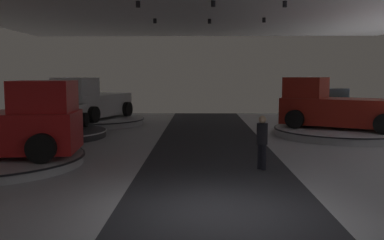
{
  "coord_description": "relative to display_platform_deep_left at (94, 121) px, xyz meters",
  "views": [
    {
      "loc": [
        -0.44,
        -8.23,
        2.77
      ],
      "look_at": [
        -0.67,
        4.48,
        1.4
      ],
      "focal_mm": 39.37,
      "sensor_mm": 36.0,
      "label": 1
    }
  ],
  "objects": [
    {
      "name": "ground",
      "position": [
        6.42,
        -15.21,
        -0.2
      ],
      "size": [
        24.0,
        44.0,
        0.06
      ],
      "color": "#B2B2B7"
    },
    {
      "name": "display_platform_deep_left",
      "position": [
        0.0,
        0.0,
        0.0
      ],
      "size": [
        5.68,
        5.68,
        0.32
      ],
      "color": "#B7B7BC",
      "rests_on": "ground"
    },
    {
      "name": "pickup_truck_deep_left",
      "position": [
        -0.1,
        -0.31,
        1.08
      ],
      "size": [
        3.89,
        5.69,
        2.3
      ],
      "color": "silver",
      "rests_on": "display_platform_deep_left"
    },
    {
      "name": "display_platform_deep_right",
      "position": [
        13.57,
        1.22,
        -0.02
      ],
      "size": [
        4.77,
        4.77,
        0.28
      ],
      "color": "#B7B7BC",
      "rests_on": "ground"
    },
    {
      "name": "display_car_deep_right",
      "position": [
        13.57,
        1.25,
        0.87
      ],
      "size": [
        2.81,
        4.45,
        1.71
      ],
      "color": "#B77519",
      "rests_on": "display_platform_deep_right"
    },
    {
      "name": "display_platform_far_right",
      "position": [
        12.46,
        -4.4,
        0.02
      ],
      "size": [
        6.1,
        6.1,
        0.35
      ],
      "color": "#B7B7BC",
      "rests_on": "ground"
    },
    {
      "name": "pickup_truck_far_right",
      "position": [
        12.18,
        -4.24,
        1.11
      ],
      "size": [
        5.64,
        4.55,
        2.3
      ],
      "color": "maroon",
      "rests_on": "display_platform_far_right"
    },
    {
      "name": "display_platform_far_left",
      "position": [
        -0.59,
        -5.06,
        -0.01
      ],
      "size": [
        4.82,
        4.82,
        0.31
      ],
      "color": "#333338",
      "rests_on": "ground"
    },
    {
      "name": "display_car_far_left",
      "position": [
        -0.58,
        -5.03,
        0.9
      ],
      "size": [
        2.5,
        4.35,
        1.71
      ],
      "color": "silver",
      "rests_on": "display_platform_far_left"
    },
    {
      "name": "visitor_walking_near",
      "position": [
        7.8,
        -11.3,
        0.73
      ],
      "size": [
        0.32,
        0.32,
        1.59
      ],
      "color": "black",
      "rests_on": "ground"
    }
  ]
}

